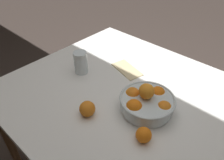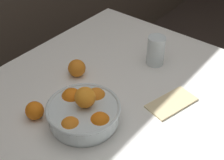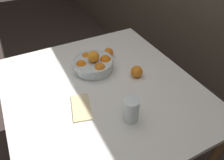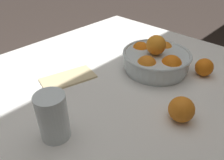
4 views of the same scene
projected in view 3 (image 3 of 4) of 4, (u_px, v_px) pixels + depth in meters
name	position (u px, v px, depth m)	size (l,w,h in m)	color
ground_plane	(105.00, 152.00, 1.80)	(12.00, 12.00, 0.00)	#3D332D
dining_table	(102.00, 95.00, 1.38)	(1.22, 1.14, 0.72)	white
fruit_bowl	(94.00, 64.00, 1.45)	(0.27, 0.27, 0.15)	silver
juice_glass	(131.00, 111.00, 1.11)	(0.08, 0.08, 0.14)	#F4A314
orange_loose_near_bowl	(109.00, 53.00, 1.58)	(0.07, 0.07, 0.07)	orange
orange_loose_front	(137.00, 72.00, 1.40)	(0.08, 0.08, 0.08)	orange
napkin	(81.00, 107.00, 1.21)	(0.20, 0.10, 0.01)	beige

